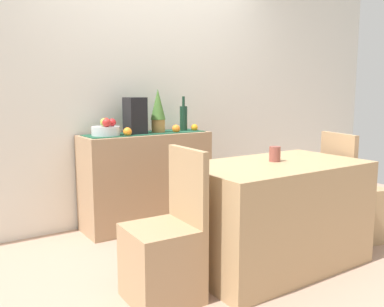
% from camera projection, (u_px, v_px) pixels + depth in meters
% --- Properties ---
extents(ground_plane, '(6.40, 6.40, 0.02)m').
position_uv_depth(ground_plane, '(225.00, 252.00, 3.22)').
color(ground_plane, tan).
rests_on(ground_plane, ground).
extents(room_wall_rear, '(6.40, 0.06, 2.70)m').
position_uv_depth(room_wall_rear, '(150.00, 79.00, 3.98)').
color(room_wall_rear, silver).
rests_on(room_wall_rear, ground).
extents(sideboard_console, '(1.18, 0.42, 0.85)m').
position_uv_depth(sideboard_console, '(147.00, 180.00, 3.80)').
color(sideboard_console, tan).
rests_on(sideboard_console, ground).
extents(table_runner, '(1.11, 0.32, 0.01)m').
position_uv_depth(table_runner, '(146.00, 133.00, 3.74)').
color(table_runner, '#1C4C34').
rests_on(table_runner, sideboard_console).
extents(fruit_bowl, '(0.24, 0.24, 0.08)m').
position_uv_depth(fruit_bowl, '(106.00, 131.00, 3.52)').
color(fruit_bowl, silver).
rests_on(fruit_bowl, table_runner).
extents(apple_right, '(0.07, 0.07, 0.07)m').
position_uv_depth(apple_right, '(104.00, 122.00, 3.51)').
color(apple_right, '#93A73C').
rests_on(apple_right, fruit_bowl).
extents(apple_center, '(0.07, 0.07, 0.07)m').
position_uv_depth(apple_center, '(106.00, 122.00, 3.58)').
color(apple_center, '#AE2C1D').
rests_on(apple_center, fruit_bowl).
extents(apple_rear, '(0.07, 0.07, 0.07)m').
position_uv_depth(apple_rear, '(107.00, 123.00, 3.44)').
color(apple_rear, red).
rests_on(apple_rear, fruit_bowl).
extents(apple_upper, '(0.07, 0.07, 0.07)m').
position_uv_depth(apple_upper, '(112.00, 122.00, 3.53)').
color(apple_upper, red).
rests_on(apple_upper, fruit_bowl).
extents(wine_bottle, '(0.07, 0.07, 0.33)m').
position_uv_depth(wine_bottle, '(184.00, 118.00, 3.94)').
color(wine_bottle, '#173524').
rests_on(wine_bottle, sideboard_console).
extents(coffee_maker, '(0.16, 0.18, 0.33)m').
position_uv_depth(coffee_maker, '(135.00, 116.00, 3.65)').
color(coffee_maker, black).
rests_on(coffee_maker, sideboard_console).
extents(potted_plant, '(0.14, 0.14, 0.40)m').
position_uv_depth(potted_plant, '(158.00, 110.00, 3.78)').
color(potted_plant, '#A87A3F').
rests_on(potted_plant, sideboard_console).
extents(orange_loose_far, '(0.07, 0.07, 0.07)m').
position_uv_depth(orange_loose_far, '(176.00, 129.00, 3.80)').
color(orange_loose_far, orange).
rests_on(orange_loose_far, sideboard_console).
extents(orange_loose_end, '(0.07, 0.07, 0.07)m').
position_uv_depth(orange_loose_end, '(127.00, 132.00, 3.52)').
color(orange_loose_end, orange).
rests_on(orange_loose_end, sideboard_console).
extents(orange_loose_near_bowl, '(0.07, 0.07, 0.07)m').
position_uv_depth(orange_loose_near_bowl, '(194.00, 128.00, 3.97)').
color(orange_loose_near_bowl, orange).
rests_on(orange_loose_near_bowl, sideboard_console).
extents(dining_table, '(1.27, 0.74, 0.74)m').
position_uv_depth(dining_table, '(274.00, 214.00, 2.92)').
color(dining_table, tan).
rests_on(dining_table, ground).
extents(coffee_cup, '(0.08, 0.08, 0.11)m').
position_uv_depth(coffee_cup, '(275.00, 154.00, 2.91)').
color(coffee_cup, brown).
rests_on(coffee_cup, dining_table).
extents(chair_near_window, '(0.42, 0.42, 0.90)m').
position_uv_depth(chair_near_window, '(164.00, 256.00, 2.44)').
color(chair_near_window, tan).
rests_on(chair_near_window, ground).
extents(chair_by_corner, '(0.49, 0.49, 0.90)m').
position_uv_depth(chair_by_corner, '(352.00, 208.00, 3.44)').
color(chair_by_corner, tan).
rests_on(chair_by_corner, ground).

